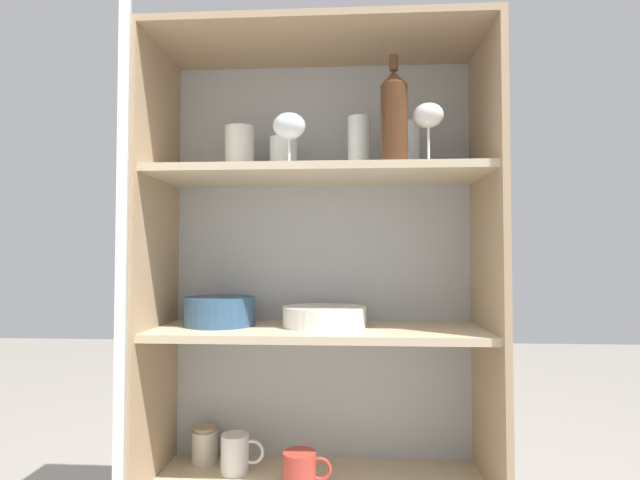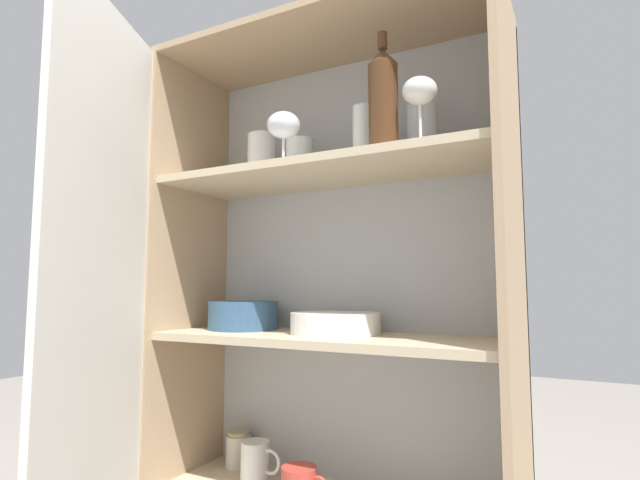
{
  "view_description": "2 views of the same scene",
  "coord_description": "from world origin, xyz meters",
  "px_view_note": "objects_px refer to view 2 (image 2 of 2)",
  "views": [
    {
      "loc": [
        0.09,
        -1.18,
        0.86
      ],
      "look_at": [
        0.0,
        0.17,
        0.91
      ],
      "focal_mm": 28.0,
      "sensor_mm": 36.0,
      "label": 1
    },
    {
      "loc": [
        0.58,
        -0.96,
        0.79
      ],
      "look_at": [
        -0.04,
        0.19,
        0.92
      ],
      "focal_mm": 28.0,
      "sensor_mm": 36.0,
      "label": 2
    }
  ],
  "objects_px": {
    "wine_bottle": "(383,98)",
    "storage_jar": "(239,450)",
    "mixing_bowl_large": "(243,314)",
    "plate_stack_white": "(335,323)"
  },
  "relations": [
    {
      "from": "storage_jar",
      "to": "mixing_bowl_large",
      "type": "bearing_deg",
      "value": -48.61
    },
    {
      "from": "mixing_bowl_large",
      "to": "plate_stack_white",
      "type": "bearing_deg",
      "value": -0.16
    },
    {
      "from": "wine_bottle",
      "to": "mixing_bowl_large",
      "type": "height_order",
      "value": "wine_bottle"
    },
    {
      "from": "mixing_bowl_large",
      "to": "storage_jar",
      "type": "distance_m",
      "value": 0.4
    },
    {
      "from": "wine_bottle",
      "to": "storage_jar",
      "type": "height_order",
      "value": "wine_bottle"
    },
    {
      "from": "mixing_bowl_large",
      "to": "wine_bottle",
      "type": "bearing_deg",
      "value": -14.27
    },
    {
      "from": "mixing_bowl_large",
      "to": "storage_jar",
      "type": "xyz_separation_m",
      "value": [
        -0.06,
        0.07,
        -0.39
      ]
    },
    {
      "from": "mixing_bowl_large",
      "to": "storage_jar",
      "type": "height_order",
      "value": "mixing_bowl_large"
    },
    {
      "from": "wine_bottle",
      "to": "storage_jar",
      "type": "xyz_separation_m",
      "value": [
        -0.53,
        0.19,
        -0.89
      ]
    },
    {
      "from": "plate_stack_white",
      "to": "mixing_bowl_large",
      "type": "height_order",
      "value": "mixing_bowl_large"
    }
  ]
}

